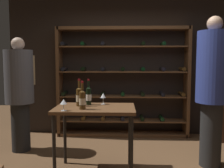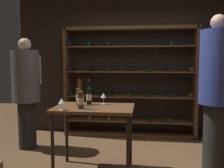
% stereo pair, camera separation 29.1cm
% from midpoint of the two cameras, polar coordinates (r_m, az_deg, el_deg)
% --- Properties ---
extents(back_wall, '(4.68, 0.10, 2.87)m').
position_cam_midpoint_polar(back_wall, '(5.01, 6.58, 4.85)').
color(back_wall, black).
rests_on(back_wall, ground).
extents(wine_rack, '(2.55, 0.32, 2.12)m').
position_cam_midpoint_polar(wine_rack, '(4.82, 5.67, 0.31)').
color(wine_rack, brown).
rests_on(wine_rack, ground).
extents(tasting_table, '(1.03, 0.67, 0.88)m').
position_cam_midpoint_polar(tasting_table, '(3.25, -1.61, -7.09)').
color(tasting_table, brown).
rests_on(tasting_table, ground).
extents(person_guest_blue_shirt, '(0.46, 0.45, 2.08)m').
position_cam_midpoint_polar(person_guest_blue_shirt, '(3.61, 25.07, -0.27)').
color(person_guest_blue_shirt, '#242424').
rests_on(person_guest_blue_shirt, ground).
extents(person_bystander_dark_jacket, '(0.45, 0.45, 1.85)m').
position_cam_midpoint_polar(person_bystander_dark_jacket, '(4.33, -17.41, -0.98)').
color(person_bystander_dark_jacket, black).
rests_on(person_bystander_dark_jacket, ground).
extents(wine_bottle_red_label, '(0.08, 0.08, 0.35)m').
position_cam_midpoint_polar(wine_bottle_red_label, '(3.08, -4.57, -3.47)').
color(wine_bottle_red_label, '#4C3314').
rests_on(wine_bottle_red_label, tasting_table).
extents(wine_bottle_black_capsule, '(0.07, 0.07, 0.35)m').
position_cam_midpoint_polar(wine_bottle_black_capsule, '(3.38, -2.88, -2.62)').
color(wine_bottle_black_capsule, black).
rests_on(wine_bottle_black_capsule, tasting_table).
extents(wine_bottle_amber_reserve, '(0.08, 0.08, 0.36)m').
position_cam_midpoint_polar(wine_bottle_amber_reserve, '(3.31, -5.10, -2.78)').
color(wine_bottle_amber_reserve, '#4C3314').
rests_on(wine_bottle_amber_reserve, tasting_table).
extents(wine_glass_stemmed_left, '(0.08, 0.08, 0.14)m').
position_cam_midpoint_polar(wine_glass_stemmed_left, '(3.03, -8.86, -4.03)').
color(wine_glass_stemmed_left, silver).
rests_on(wine_glass_stemmed_left, tasting_table).
extents(wine_glass_stemmed_right, '(0.07, 0.07, 0.16)m').
position_cam_midpoint_polar(wine_glass_stemmed_right, '(3.40, 0.47, -2.78)').
color(wine_glass_stemmed_right, silver).
rests_on(wine_glass_stemmed_right, tasting_table).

